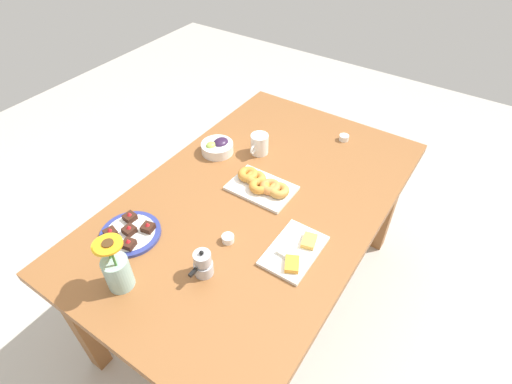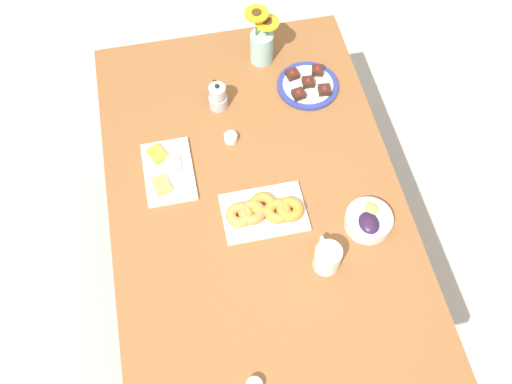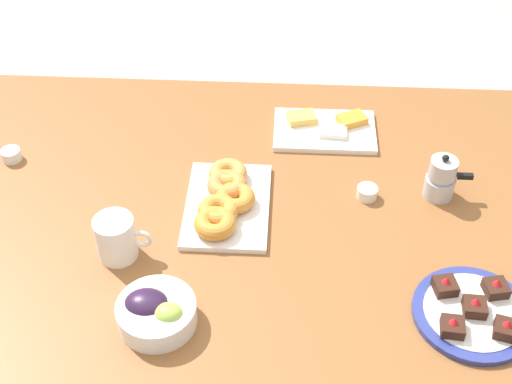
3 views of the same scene
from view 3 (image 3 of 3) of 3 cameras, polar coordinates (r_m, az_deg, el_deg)
The scene contains 10 objects.
ground_plane at distance 2.21m, azimuth 0.00°, elevation -15.07°, with size 6.00×6.00×0.00m, color #B7B2A8.
dining_table at distance 1.70m, azimuth 0.00°, elevation -3.12°, with size 1.60×1.00×0.74m.
coffee_mug at distance 1.52m, azimuth -11.11°, elevation -3.60°, with size 0.12×0.09×0.10m.
grape_bowl at distance 1.41m, azimuth -8.03°, elevation -9.48°, with size 0.16×0.16×0.07m.
cheese_platter at distance 1.85m, azimuth 5.57°, elevation 5.06°, with size 0.26×0.17×0.03m.
croissant_platter at distance 1.61m, azimuth -2.45°, elevation -0.68°, with size 0.19×0.29×0.05m.
jam_cup_honey at distance 1.85m, azimuth -19.00°, elevation 2.86°, with size 0.05×0.05×0.03m.
jam_cup_berry at distance 1.67m, azimuth 8.88°, elevation -0.00°, with size 0.05×0.05×0.03m.
dessert_plate at distance 1.48m, azimuth 16.96°, elevation -9.20°, with size 0.24×0.24×0.05m.
moka_pot at distance 1.68m, azimuth 14.59°, elevation 1.02°, with size 0.11×0.07×0.12m.
Camera 3 is at (0.06, -1.19, 1.87)m, focal length 50.00 mm.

